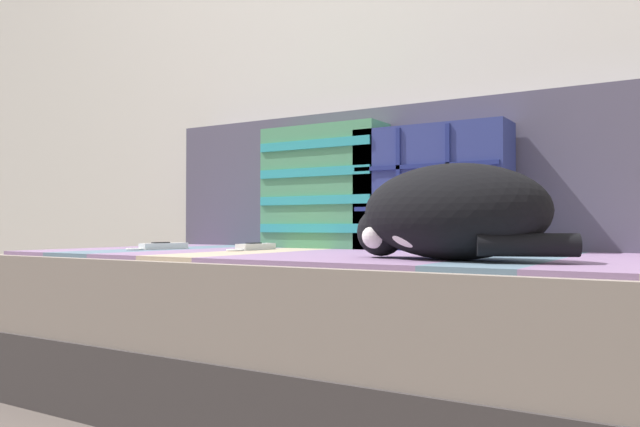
{
  "coord_description": "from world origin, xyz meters",
  "views": [
    {
      "loc": [
        0.76,
        -1.33,
        0.46
      ],
      "look_at": [
        -0.06,
        0.01,
        0.5
      ],
      "focal_mm": 35.0,
      "sensor_mm": 36.0,
      "label": 1
    }
  ],
  "objects_px": {
    "couch": "(355,330)",
    "game_remote_far": "(162,246)",
    "throw_pillow_quilted": "(432,188)",
    "throw_pillow_striped": "(324,187)",
    "sleeping_cat": "(446,214)",
    "game_remote_near": "(254,247)"
  },
  "relations": [
    {
      "from": "couch",
      "to": "sleeping_cat",
      "type": "height_order",
      "value": "sleeping_cat"
    },
    {
      "from": "game_remote_far",
      "to": "couch",
      "type": "bearing_deg",
      "value": 9.88
    },
    {
      "from": "throw_pillow_striped",
      "to": "sleeping_cat",
      "type": "xyz_separation_m",
      "value": [
        0.57,
        -0.46,
        -0.1
      ]
    },
    {
      "from": "throw_pillow_quilted",
      "to": "game_remote_near",
      "type": "xyz_separation_m",
      "value": [
        -0.44,
        -0.25,
        -0.17
      ]
    },
    {
      "from": "couch",
      "to": "sleeping_cat",
      "type": "bearing_deg",
      "value": -33.56
    },
    {
      "from": "game_remote_near",
      "to": "game_remote_far",
      "type": "height_order",
      "value": "same"
    },
    {
      "from": "throw_pillow_quilted",
      "to": "game_remote_far",
      "type": "xyz_separation_m",
      "value": [
        -0.7,
        -0.35,
        -0.17
      ]
    },
    {
      "from": "couch",
      "to": "game_remote_far",
      "type": "distance_m",
      "value": 0.63
    },
    {
      "from": "couch",
      "to": "throw_pillow_striped",
      "type": "bearing_deg",
      "value": 134.71
    },
    {
      "from": "game_remote_near",
      "to": "throw_pillow_quilted",
      "type": "bearing_deg",
      "value": 29.4
    },
    {
      "from": "couch",
      "to": "game_remote_near",
      "type": "bearing_deg",
      "value": -179.52
    },
    {
      "from": "throw_pillow_quilted",
      "to": "throw_pillow_striped",
      "type": "height_order",
      "value": "throw_pillow_striped"
    },
    {
      "from": "throw_pillow_quilted",
      "to": "throw_pillow_striped",
      "type": "bearing_deg",
      "value": -179.92
    },
    {
      "from": "sleeping_cat",
      "to": "game_remote_far",
      "type": "xyz_separation_m",
      "value": [
        -0.92,
        0.11,
        -0.08
      ]
    },
    {
      "from": "couch",
      "to": "game_remote_near",
      "type": "distance_m",
      "value": 0.39
    },
    {
      "from": "couch",
      "to": "game_remote_near",
      "type": "height_order",
      "value": "game_remote_near"
    },
    {
      "from": "throw_pillow_quilted",
      "to": "game_remote_far",
      "type": "relative_size",
      "value": 2.23
    },
    {
      "from": "game_remote_far",
      "to": "game_remote_near",
      "type": "bearing_deg",
      "value": 20.64
    },
    {
      "from": "couch",
      "to": "throw_pillow_quilted",
      "type": "distance_m",
      "value": 0.46
    },
    {
      "from": "throw_pillow_striped",
      "to": "sleeping_cat",
      "type": "distance_m",
      "value": 0.74
    },
    {
      "from": "couch",
      "to": "throw_pillow_striped",
      "type": "xyz_separation_m",
      "value": [
        -0.24,
        0.24,
        0.39
      ]
    },
    {
      "from": "throw_pillow_quilted",
      "to": "sleeping_cat",
      "type": "relative_size",
      "value": 0.93
    }
  ]
}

